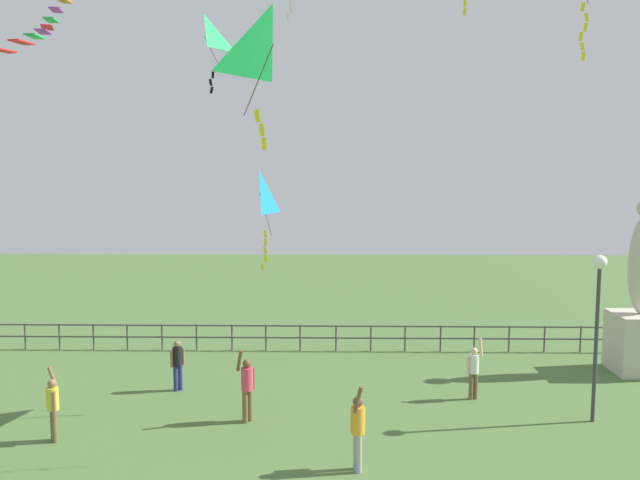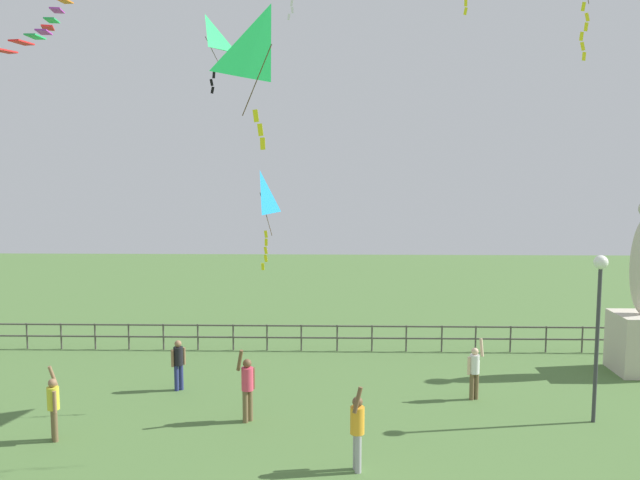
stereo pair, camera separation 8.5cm
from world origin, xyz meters
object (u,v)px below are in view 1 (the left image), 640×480
Objects in this scene: person_3 at (53,405)px; kite_5 at (260,196)px; person_5 at (178,362)px; kite_1 at (205,38)px; person_4 at (247,385)px; person_1 at (474,369)px; kite_2 at (273,47)px; statue_monument at (640,318)px; lamppost at (598,301)px; person_2 at (358,427)px.

kite_5 is (4.75, 2.52, 4.91)m from person_3.
person_5 is 0.56× the size of kite_5.
kite_1 is (0.78, 1.06, 9.49)m from person_5.
person_1 is at bearing 15.96° from person_4.
person_5 is 5.70m from kite_5.
person_1 is 11.83m from kite_2.
person_3 is at bearing -163.99° from person_1.
statue_monument is 1.27× the size of lamppost.
person_2 is (-9.31, -7.10, -0.79)m from statue_monument.
person_4 is at bearing -65.01° from kite_1.
kite_5 reaches higher than person_5.
person_2 is at bearing -127.70° from person_1.
person_3 is at bearing 141.73° from kite_2.
person_1 is 5.67m from person_2.
person_2 is 6.72m from kite_5.
person_2 is at bearing -57.44° from kite_5.
lamppost reaches higher than person_4.
person_1 is 11.16m from person_3.
kite_1 is at bearing 114.99° from person_4.
kite_5 reaches higher than person_3.
statue_monument is at bearing 20.01° from person_4.
person_1 is at bearing 16.01° from person_3.
person_3 is 0.67× the size of kite_5.
kite_5 is at bearing 173.27° from lamppost.
person_5 is 11.73m from kite_2.
kite_5 is (-8.73, 1.03, 2.64)m from lamppost.
person_4 is at bearing -178.79° from lamppost.
kite_2 reaches higher than kite_5.
person_5 is at bearing 135.39° from person_2.
kite_2 is (-4.96, -7.63, 7.56)m from person_1.
kite_2 is at bearing -123.04° from person_1.
kite_2 is (5.77, -4.55, 7.54)m from person_3.
person_5 is (-11.34, 2.15, -2.31)m from lamppost.
person_3 is at bearing -173.70° from lamppost.
statue_monument is 2.84× the size of person_2.
person_2 is at bearing -142.67° from statue_monument.
person_3 is 1.19× the size of person_5.
kite_2 is at bearing -38.27° from person_3.
person_5 is (-5.12, 5.05, -0.11)m from person_2.
person_1 is at bearing -3.73° from person_5.
person_2 is at bearing -155.04° from lamppost.
lamppost is at bearing 1.21° from person_4.
kite_1 is (-7.80, 1.62, 9.47)m from person_1.
lamppost is 9.18m from kite_5.
person_2 is 8.24m from kite_2.
person_3 is 0.92× the size of person_4.
kite_5 is at bearing -50.01° from kite_1.
person_1 is at bearing 5.33° from kite_5.
person_4 is at bearing -164.04° from person_1.
kite_2 reaches higher than person_3.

